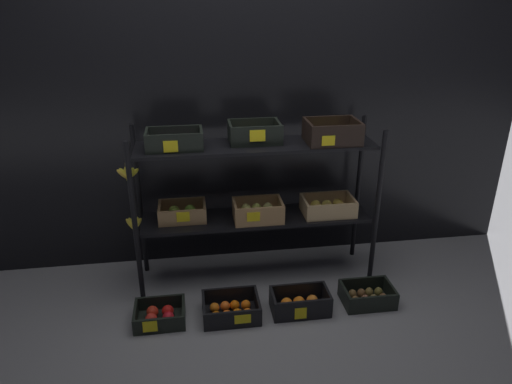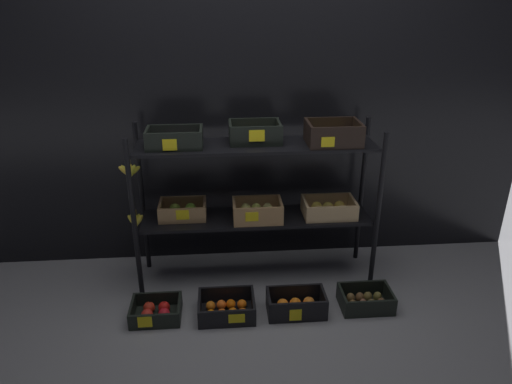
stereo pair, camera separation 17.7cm
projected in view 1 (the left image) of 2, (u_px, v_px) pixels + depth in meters
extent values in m
plane|color=gray|center=(256.00, 275.00, 3.32)|extent=(10.00, 10.00, 0.00)
cube|color=black|center=(248.00, 107.00, 3.22)|extent=(3.92, 0.12, 2.22)
cylinder|color=black|center=(135.00, 227.00, 2.84)|extent=(0.03, 0.03, 1.07)
cylinder|color=black|center=(377.00, 211.00, 3.04)|extent=(0.03, 0.03, 1.07)
cylinder|color=black|center=(140.00, 202.00, 3.17)|extent=(0.03, 0.03, 1.07)
cylinder|color=black|center=(358.00, 189.00, 3.37)|extent=(0.03, 0.03, 1.07)
cube|color=black|center=(256.00, 217.00, 3.14)|extent=(1.49, 0.33, 0.02)
cube|color=black|center=(256.00, 146.00, 2.94)|extent=(1.49, 0.33, 0.02)
cube|color=#A87F51|center=(183.00, 218.00, 3.09)|extent=(0.31, 0.21, 0.01)
cube|color=#A87F51|center=(182.00, 217.00, 2.99)|extent=(0.31, 0.02, 0.09)
cube|color=#A87F51|center=(182.00, 205.00, 3.16)|extent=(0.31, 0.02, 0.09)
cube|color=#A87F51|center=(160.00, 212.00, 3.05)|extent=(0.02, 0.18, 0.09)
cube|color=#A87F51|center=(205.00, 209.00, 3.09)|extent=(0.02, 0.18, 0.09)
sphere|color=#8BC035|center=(175.00, 215.00, 3.04)|extent=(0.07, 0.07, 0.07)
sphere|color=#86C431|center=(191.00, 214.00, 3.06)|extent=(0.07, 0.07, 0.07)
sphere|color=#91B03A|center=(174.00, 211.00, 3.09)|extent=(0.07, 0.07, 0.07)
sphere|color=#87C63B|center=(190.00, 210.00, 3.11)|extent=(0.07, 0.07, 0.07)
cube|color=yellow|center=(183.00, 217.00, 2.98)|extent=(0.08, 0.01, 0.07)
cube|color=#A87F51|center=(258.00, 218.00, 3.09)|extent=(0.32, 0.21, 0.01)
cube|color=#A87F51|center=(260.00, 216.00, 2.97)|extent=(0.32, 0.02, 0.12)
cube|color=#A87F51|center=(256.00, 203.00, 3.15)|extent=(0.32, 0.02, 0.12)
cube|color=#A87F51|center=(235.00, 211.00, 3.04)|extent=(0.02, 0.18, 0.12)
cube|color=#A87F51|center=(281.00, 208.00, 3.08)|extent=(0.02, 0.18, 0.12)
ellipsoid|color=tan|center=(248.00, 214.00, 3.03)|extent=(0.07, 0.07, 0.09)
ellipsoid|color=#B7B44A|center=(258.00, 213.00, 3.04)|extent=(0.07, 0.07, 0.09)
ellipsoid|color=#B3BF61|center=(270.00, 213.00, 3.05)|extent=(0.07, 0.07, 0.09)
ellipsoid|color=tan|center=(246.00, 210.00, 3.08)|extent=(0.07, 0.07, 0.09)
ellipsoid|color=#B8C350|center=(257.00, 210.00, 3.09)|extent=(0.07, 0.07, 0.09)
ellipsoid|color=tan|center=(268.00, 209.00, 3.10)|extent=(0.07, 0.07, 0.09)
cube|color=yellow|center=(254.00, 217.00, 2.96)|extent=(0.08, 0.01, 0.06)
cube|color=tan|center=(328.00, 212.00, 3.17)|extent=(0.34, 0.23, 0.01)
cube|color=tan|center=(333.00, 212.00, 3.06)|extent=(0.34, 0.02, 0.10)
cube|color=tan|center=(324.00, 198.00, 3.25)|extent=(0.34, 0.02, 0.10)
cube|color=tan|center=(304.00, 206.00, 3.13)|extent=(0.02, 0.20, 0.10)
cube|color=tan|center=(351.00, 203.00, 3.17)|extent=(0.02, 0.20, 0.10)
sphere|color=#E0B655|center=(318.00, 209.00, 3.12)|extent=(0.07, 0.07, 0.07)
sphere|color=#E2B553|center=(328.00, 208.00, 3.13)|extent=(0.07, 0.07, 0.07)
sphere|color=#E1B358|center=(342.00, 208.00, 3.14)|extent=(0.07, 0.07, 0.07)
sphere|color=gold|center=(316.00, 205.00, 3.17)|extent=(0.07, 0.07, 0.07)
sphere|color=gold|center=(327.00, 205.00, 3.18)|extent=(0.07, 0.07, 0.07)
sphere|color=gold|center=(338.00, 204.00, 3.20)|extent=(0.07, 0.07, 0.07)
cube|color=black|center=(175.00, 147.00, 2.85)|extent=(0.34, 0.20, 0.01)
cube|color=black|center=(174.00, 143.00, 2.74)|extent=(0.34, 0.02, 0.10)
cube|color=black|center=(175.00, 134.00, 2.92)|extent=(0.34, 0.02, 0.10)
cube|color=black|center=(147.00, 139.00, 2.81)|extent=(0.02, 0.17, 0.10)
cube|color=black|center=(202.00, 137.00, 2.85)|extent=(0.02, 0.17, 0.10)
sphere|color=#562253|center=(156.00, 145.00, 2.80)|extent=(0.05, 0.05, 0.05)
sphere|color=#56245D|center=(166.00, 145.00, 2.81)|extent=(0.05, 0.05, 0.05)
sphere|color=#622D54|center=(174.00, 144.00, 2.82)|extent=(0.05, 0.05, 0.05)
sphere|color=#60244E|center=(183.00, 144.00, 2.82)|extent=(0.05, 0.05, 0.05)
sphere|color=#661D52|center=(192.00, 143.00, 2.83)|extent=(0.05, 0.05, 0.05)
sphere|color=#54245A|center=(158.00, 142.00, 2.86)|extent=(0.05, 0.05, 0.05)
sphere|color=#5D1759|center=(166.00, 142.00, 2.86)|extent=(0.05, 0.05, 0.05)
sphere|color=#5D2F5A|center=(175.00, 141.00, 2.87)|extent=(0.05, 0.05, 0.05)
sphere|color=#611C5C|center=(184.00, 141.00, 2.88)|extent=(0.05, 0.05, 0.05)
sphere|color=#561E4D|center=(192.00, 140.00, 2.89)|extent=(0.05, 0.05, 0.05)
cube|color=yellow|center=(171.00, 147.00, 2.74)|extent=(0.08, 0.01, 0.07)
cube|color=black|center=(254.00, 141.00, 2.97)|extent=(0.32, 0.22, 0.01)
cube|color=black|center=(257.00, 136.00, 2.86)|extent=(0.32, 0.02, 0.12)
cube|color=black|center=(252.00, 127.00, 3.04)|extent=(0.32, 0.02, 0.12)
cube|color=black|center=(230.00, 132.00, 2.93)|extent=(0.02, 0.19, 0.12)
cube|color=black|center=(278.00, 130.00, 2.97)|extent=(0.02, 0.19, 0.12)
ellipsoid|color=brown|center=(240.00, 137.00, 2.92)|extent=(0.05, 0.05, 0.07)
ellipsoid|color=brown|center=(251.00, 137.00, 2.92)|extent=(0.05, 0.05, 0.07)
ellipsoid|color=brown|center=(259.00, 136.00, 2.93)|extent=(0.05, 0.05, 0.07)
ellipsoid|color=brown|center=(269.00, 136.00, 2.94)|extent=(0.05, 0.05, 0.07)
ellipsoid|color=brown|center=(240.00, 134.00, 2.98)|extent=(0.05, 0.05, 0.07)
ellipsoid|color=brown|center=(249.00, 133.00, 2.99)|extent=(0.05, 0.05, 0.07)
ellipsoid|color=brown|center=(258.00, 133.00, 2.99)|extent=(0.05, 0.05, 0.07)
ellipsoid|color=brown|center=(267.00, 133.00, 3.00)|extent=(0.05, 0.05, 0.07)
cube|color=yellow|center=(257.00, 135.00, 2.85)|extent=(0.10, 0.01, 0.07)
cube|color=black|center=(332.00, 141.00, 2.97)|extent=(0.33, 0.25, 0.01)
cube|color=black|center=(338.00, 136.00, 2.84)|extent=(0.33, 0.02, 0.13)
cube|color=black|center=(327.00, 125.00, 3.05)|extent=(0.33, 0.02, 0.13)
cube|color=black|center=(308.00, 131.00, 2.92)|extent=(0.02, 0.22, 0.13)
cube|color=black|center=(357.00, 129.00, 2.97)|extent=(0.02, 0.22, 0.13)
ellipsoid|color=yellow|center=(322.00, 136.00, 2.91)|extent=(0.06, 0.06, 0.08)
ellipsoid|color=yellow|center=(335.00, 136.00, 2.92)|extent=(0.06, 0.06, 0.08)
ellipsoid|color=yellow|center=(347.00, 135.00, 2.93)|extent=(0.06, 0.06, 0.08)
ellipsoid|color=yellow|center=(318.00, 133.00, 2.98)|extent=(0.06, 0.06, 0.08)
ellipsoid|color=yellow|center=(330.00, 133.00, 2.99)|extent=(0.06, 0.06, 0.08)
ellipsoid|color=yellow|center=(343.00, 132.00, 3.00)|extent=(0.06, 0.06, 0.08)
cube|color=yellow|center=(328.00, 141.00, 2.83)|extent=(0.08, 0.00, 0.06)
cylinder|color=brown|center=(133.00, 215.00, 3.08)|extent=(0.02, 0.02, 0.02)
ellipsoid|color=yellow|center=(131.00, 224.00, 3.10)|extent=(0.08, 0.03, 0.10)
ellipsoid|color=gold|center=(132.00, 224.00, 3.10)|extent=(0.06, 0.03, 0.11)
ellipsoid|color=yellow|center=(134.00, 224.00, 3.10)|extent=(0.03, 0.03, 0.10)
ellipsoid|color=yellow|center=(136.00, 224.00, 3.11)|extent=(0.07, 0.03, 0.11)
ellipsoid|color=yellow|center=(137.00, 224.00, 3.10)|extent=(0.09, 0.03, 0.10)
cylinder|color=brown|center=(127.00, 165.00, 2.92)|extent=(0.02, 0.02, 0.02)
ellipsoid|color=yellow|center=(124.00, 174.00, 2.94)|extent=(0.10, 0.03, 0.09)
ellipsoid|color=yellow|center=(125.00, 174.00, 2.95)|extent=(0.08, 0.03, 0.10)
ellipsoid|color=gold|center=(127.00, 174.00, 2.95)|extent=(0.05, 0.03, 0.10)
ellipsoid|color=yellow|center=(129.00, 174.00, 2.94)|extent=(0.05, 0.03, 0.10)
ellipsoid|color=yellow|center=(130.00, 174.00, 2.94)|extent=(0.07, 0.03, 0.10)
ellipsoid|color=yellow|center=(132.00, 174.00, 2.96)|extent=(0.10, 0.03, 0.09)
cube|color=black|center=(160.00, 320.00, 2.86)|extent=(0.30, 0.24, 0.01)
cube|color=black|center=(159.00, 325.00, 2.74)|extent=(0.30, 0.02, 0.09)
cube|color=black|center=(160.00, 302.00, 2.94)|extent=(0.30, 0.02, 0.09)
cube|color=black|center=(135.00, 315.00, 2.82)|extent=(0.02, 0.20, 0.09)
cube|color=black|center=(184.00, 311.00, 2.85)|extent=(0.02, 0.20, 0.09)
sphere|color=red|center=(151.00, 319.00, 2.80)|extent=(0.07, 0.07, 0.07)
sphere|color=red|center=(168.00, 318.00, 2.81)|extent=(0.07, 0.07, 0.07)
sphere|color=red|center=(152.00, 312.00, 2.86)|extent=(0.07, 0.07, 0.07)
sphere|color=red|center=(168.00, 311.00, 2.87)|extent=(0.07, 0.07, 0.07)
cube|color=yellow|center=(150.00, 326.00, 2.72)|extent=(0.08, 0.01, 0.07)
cube|color=black|center=(231.00, 315.00, 2.90)|extent=(0.35, 0.26, 0.01)
cube|color=black|center=(233.00, 319.00, 2.77)|extent=(0.35, 0.02, 0.11)
cube|color=black|center=(229.00, 295.00, 2.99)|extent=(0.35, 0.02, 0.11)
cube|color=black|center=(204.00, 309.00, 2.86)|extent=(0.02, 0.23, 0.11)
cube|color=black|center=(258.00, 304.00, 2.90)|extent=(0.02, 0.23, 0.11)
sphere|color=orange|center=(216.00, 316.00, 2.84)|extent=(0.06, 0.06, 0.06)
sphere|color=orange|center=(227.00, 315.00, 2.85)|extent=(0.06, 0.06, 0.06)
sphere|color=orange|center=(238.00, 313.00, 2.86)|extent=(0.06, 0.06, 0.06)
sphere|color=orange|center=(248.00, 313.00, 2.86)|extent=(0.06, 0.06, 0.06)
sphere|color=orange|center=(215.00, 308.00, 2.91)|extent=(0.06, 0.06, 0.06)
sphere|color=orange|center=(225.00, 306.00, 2.93)|extent=(0.06, 0.06, 0.06)
sphere|color=orange|center=(235.00, 305.00, 2.93)|extent=(0.06, 0.06, 0.06)
sphere|color=orange|center=(246.00, 305.00, 2.94)|extent=(0.06, 0.06, 0.06)
cube|color=yellow|center=(243.00, 319.00, 2.77)|extent=(0.10, 0.00, 0.06)
cube|color=black|center=(300.00, 310.00, 2.95)|extent=(0.36, 0.20, 0.01)
cube|color=black|center=(304.00, 310.00, 2.84)|extent=(0.36, 0.02, 0.13)
cube|color=black|center=(297.00, 292.00, 3.00)|extent=(0.36, 0.02, 0.13)
cube|color=black|center=(273.00, 303.00, 2.90)|extent=(0.02, 0.17, 0.13)
cube|color=black|center=(327.00, 298.00, 2.94)|extent=(0.02, 0.17, 0.13)
sphere|color=orange|center=(287.00, 308.00, 2.90)|extent=(0.07, 0.07, 0.07)
sphere|color=orange|center=(301.00, 306.00, 2.91)|extent=(0.07, 0.07, 0.07)
sphere|color=orange|center=(315.00, 306.00, 2.92)|extent=(0.07, 0.07, 0.07)
sphere|color=orange|center=(287.00, 304.00, 2.94)|extent=(0.07, 0.07, 0.07)
sphere|color=orange|center=(299.00, 302.00, 2.95)|extent=(0.07, 0.07, 0.07)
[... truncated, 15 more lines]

